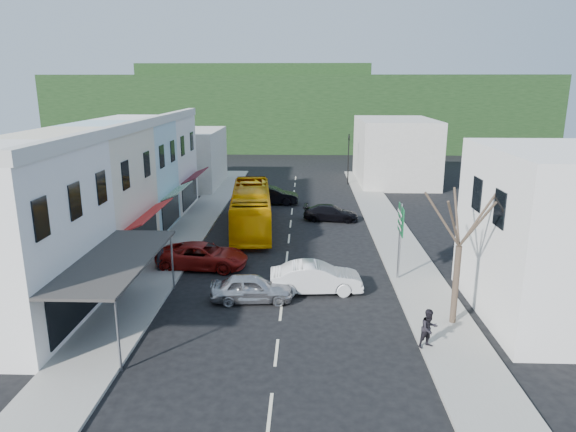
{
  "coord_description": "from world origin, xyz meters",
  "views": [
    {
      "loc": [
        1.13,
        -27.12,
        10.84
      ],
      "look_at": [
        0.0,
        6.0,
        2.2
      ],
      "focal_mm": 32.0,
      "sensor_mm": 36.0,
      "label": 1
    }
  ],
  "objects_px": {
    "street_tree": "(459,246)",
    "traffic_signal": "(348,159)",
    "car_white": "(316,280)",
    "pedestrian_left": "(160,256)",
    "direction_sign": "(400,243)",
    "car_silver": "(252,288)",
    "car_red": "(203,257)",
    "bus": "(251,210)",
    "pedestrian_right": "(429,328)"
  },
  "relations": [
    {
      "from": "pedestrian_left",
      "to": "direction_sign",
      "type": "xyz_separation_m",
      "value": [
        13.76,
        -0.86,
        1.22
      ]
    },
    {
      "from": "bus",
      "to": "street_tree",
      "type": "height_order",
      "value": "street_tree"
    },
    {
      "from": "car_silver",
      "to": "traffic_signal",
      "type": "distance_m",
      "value": 32.33
    },
    {
      "from": "car_white",
      "to": "pedestrian_right",
      "type": "height_order",
      "value": "pedestrian_right"
    },
    {
      "from": "street_tree",
      "to": "traffic_signal",
      "type": "xyz_separation_m",
      "value": [
        -2.18,
        33.76,
        -1.07
      ]
    },
    {
      "from": "car_silver",
      "to": "direction_sign",
      "type": "relative_size",
      "value": 0.99
    },
    {
      "from": "bus",
      "to": "car_red",
      "type": "distance_m",
      "value": 8.69
    },
    {
      "from": "bus",
      "to": "car_silver",
      "type": "bearing_deg",
      "value": -89.35
    },
    {
      "from": "pedestrian_right",
      "to": "direction_sign",
      "type": "relative_size",
      "value": 0.38
    },
    {
      "from": "pedestrian_left",
      "to": "pedestrian_right",
      "type": "distance_m",
      "value": 16.2
    },
    {
      "from": "car_silver",
      "to": "car_red",
      "type": "xyz_separation_m",
      "value": [
        -3.46,
        4.8,
        0.0
      ]
    },
    {
      "from": "car_silver",
      "to": "pedestrian_left",
      "type": "xyz_separation_m",
      "value": [
        -5.82,
        3.98,
        0.3
      ]
    },
    {
      "from": "pedestrian_right",
      "to": "traffic_signal",
      "type": "relative_size",
      "value": 0.31
    },
    {
      "from": "direction_sign",
      "to": "street_tree",
      "type": "relative_size",
      "value": 0.58
    },
    {
      "from": "direction_sign",
      "to": "traffic_signal",
      "type": "height_order",
      "value": "traffic_signal"
    },
    {
      "from": "car_silver",
      "to": "pedestrian_right",
      "type": "bearing_deg",
      "value": -124.35
    },
    {
      "from": "bus",
      "to": "car_white",
      "type": "height_order",
      "value": "bus"
    },
    {
      "from": "car_white",
      "to": "car_red",
      "type": "bearing_deg",
      "value": 58.77
    },
    {
      "from": "pedestrian_left",
      "to": "traffic_signal",
      "type": "xyz_separation_m",
      "value": [
        13.16,
        27.44,
        1.74
      ]
    },
    {
      "from": "car_white",
      "to": "pedestrian_left",
      "type": "distance_m",
      "value": 9.5
    },
    {
      "from": "car_white",
      "to": "car_red",
      "type": "xyz_separation_m",
      "value": [
        -6.75,
        3.5,
        0.0
      ]
    },
    {
      "from": "pedestrian_left",
      "to": "traffic_signal",
      "type": "height_order",
      "value": "traffic_signal"
    },
    {
      "from": "traffic_signal",
      "to": "car_silver",
      "type": "bearing_deg",
      "value": 82.07
    },
    {
      "from": "car_white",
      "to": "pedestrian_right",
      "type": "xyz_separation_m",
      "value": [
        4.55,
        -6.02,
        0.3
      ]
    },
    {
      "from": "pedestrian_left",
      "to": "traffic_signal",
      "type": "relative_size",
      "value": 0.31
    },
    {
      "from": "direction_sign",
      "to": "traffic_signal",
      "type": "distance_m",
      "value": 28.31
    },
    {
      "from": "bus",
      "to": "street_tree",
      "type": "xyz_separation_m",
      "value": [
        10.91,
        -15.54,
        2.26
      ]
    },
    {
      "from": "bus",
      "to": "car_silver",
      "type": "relative_size",
      "value": 2.64
    },
    {
      "from": "direction_sign",
      "to": "pedestrian_left",
      "type": "bearing_deg",
      "value": 179.15
    },
    {
      "from": "pedestrian_left",
      "to": "pedestrian_right",
      "type": "xyz_separation_m",
      "value": [
        13.66,
        -8.7,
        0.0
      ]
    },
    {
      "from": "car_silver",
      "to": "car_red",
      "type": "height_order",
      "value": "same"
    },
    {
      "from": "pedestrian_left",
      "to": "direction_sign",
      "type": "height_order",
      "value": "direction_sign"
    },
    {
      "from": "traffic_signal",
      "to": "pedestrian_left",
      "type": "bearing_deg",
      "value": 69.6
    },
    {
      "from": "pedestrian_left",
      "to": "direction_sign",
      "type": "relative_size",
      "value": 0.38
    },
    {
      "from": "car_silver",
      "to": "traffic_signal",
      "type": "height_order",
      "value": "traffic_signal"
    },
    {
      "from": "street_tree",
      "to": "traffic_signal",
      "type": "height_order",
      "value": "street_tree"
    },
    {
      "from": "car_red",
      "to": "pedestrian_left",
      "type": "relative_size",
      "value": 2.71
    },
    {
      "from": "direction_sign",
      "to": "bus",
      "type": "bearing_deg",
      "value": 135.52
    },
    {
      "from": "car_silver",
      "to": "pedestrian_right",
      "type": "distance_m",
      "value": 9.16
    },
    {
      "from": "street_tree",
      "to": "traffic_signal",
      "type": "bearing_deg",
      "value": 93.69
    },
    {
      "from": "car_red",
      "to": "pedestrian_left",
      "type": "xyz_separation_m",
      "value": [
        -2.36,
        -0.82,
        0.3
      ]
    },
    {
      "from": "car_white",
      "to": "traffic_signal",
      "type": "bearing_deg",
      "value": -11.47
    },
    {
      "from": "car_silver",
      "to": "street_tree",
      "type": "bearing_deg",
      "value": -107.12
    },
    {
      "from": "bus",
      "to": "pedestrian_left",
      "type": "bearing_deg",
      "value": -121.02
    },
    {
      "from": "car_silver",
      "to": "bus",
      "type": "bearing_deg",
      "value": 2.7
    },
    {
      "from": "direction_sign",
      "to": "traffic_signal",
      "type": "relative_size",
      "value": 0.81
    },
    {
      "from": "pedestrian_left",
      "to": "pedestrian_right",
      "type": "relative_size",
      "value": 1.0
    },
    {
      "from": "bus",
      "to": "pedestrian_left",
      "type": "distance_m",
      "value": 10.24
    },
    {
      "from": "car_silver",
      "to": "car_white",
      "type": "distance_m",
      "value": 3.54
    },
    {
      "from": "bus",
      "to": "car_red",
      "type": "relative_size",
      "value": 2.52
    }
  ]
}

